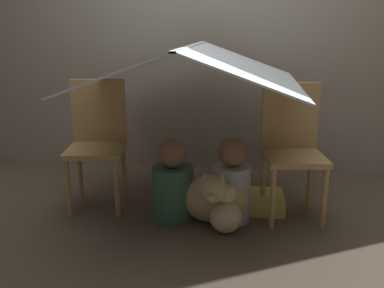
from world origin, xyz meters
TOP-DOWN VIEW (x-y plane):
  - ground_plane at (0.00, 0.00)m, footprint 8.80×8.80m
  - wall_back at (0.00, 1.11)m, footprint 7.00×0.05m
  - chair_left at (-0.69, 0.17)m, footprint 0.44×0.44m
  - chair_right at (0.67, 0.17)m, footprint 0.44×0.44m
  - sheet_canopy at (0.00, 0.10)m, footprint 1.36×1.42m
  - person_front at (-0.11, -0.02)m, footprint 0.28×0.28m
  - person_second at (0.28, 0.01)m, footprint 0.25×0.25m
  - dog at (0.17, -0.08)m, footprint 0.45×0.39m
  - floor_cushion at (0.43, 0.22)m, footprint 0.42×0.34m
  - plush_toy at (0.25, -0.18)m, footprint 0.20×0.20m

SIDE VIEW (x-z plane):
  - ground_plane at x=0.00m, z-range 0.00..0.00m
  - floor_cushion at x=0.43m, z-range 0.00..0.10m
  - plush_toy at x=0.25m, z-range -0.03..0.29m
  - dog at x=0.17m, z-range -0.02..0.39m
  - person_front at x=-0.11m, z-range -0.04..0.52m
  - person_second at x=0.28m, z-range -0.03..0.54m
  - chair_left at x=-0.69m, z-range 0.04..0.94m
  - chair_right at x=0.67m, z-range 0.04..0.94m
  - sheet_canopy at x=0.00m, z-range 0.89..1.15m
  - wall_back at x=0.00m, z-range 0.00..2.50m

